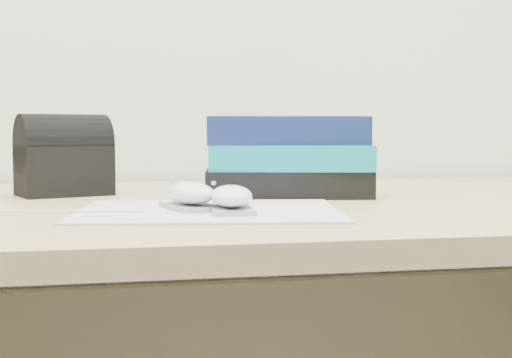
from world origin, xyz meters
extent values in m
cube|color=tan|center=(0.00, 1.58, 0.71)|extent=(1.60, 0.80, 0.03)
cube|color=#9D9DA5|center=(-0.18, 1.44, 0.73)|extent=(0.36, 0.30, 0.00)
cube|color=#9D9D9F|center=(-0.20, 1.45, 0.74)|extent=(0.08, 0.11, 0.01)
ellipsoid|color=white|center=(-0.20, 1.45, 0.75)|extent=(0.08, 0.11, 0.03)
ellipsoid|color=gray|center=(-0.23, 1.45, 0.77)|extent=(0.01, 0.01, 0.01)
cube|color=#A3A4A6|center=(-0.16, 1.41, 0.74)|extent=(0.06, 0.09, 0.01)
ellipsoid|color=white|center=(-0.16, 1.41, 0.75)|extent=(0.06, 0.09, 0.03)
ellipsoid|color=gray|center=(-0.18, 1.41, 0.77)|extent=(0.01, 0.01, 0.01)
cylinder|color=white|center=(-0.37, 1.45, 0.73)|extent=(0.21, 0.04, 0.00)
cube|color=black|center=(-0.03, 1.66, 0.75)|extent=(0.28, 0.24, 0.04)
cube|color=#0F91A7|center=(-0.02, 1.66, 0.79)|extent=(0.28, 0.24, 0.04)
cube|color=navy|center=(-0.03, 1.66, 0.83)|extent=(0.27, 0.22, 0.04)
cube|color=white|center=(-0.03, 1.64, 0.85)|extent=(0.25, 0.08, 0.00)
cube|color=black|center=(-0.38, 1.71, 0.77)|extent=(0.16, 0.13, 0.08)
cylinder|color=black|center=(-0.38, 1.71, 0.81)|extent=(0.16, 0.13, 0.09)
camera|label=1|loc=(-0.30, 0.55, 0.83)|focal=50.00mm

